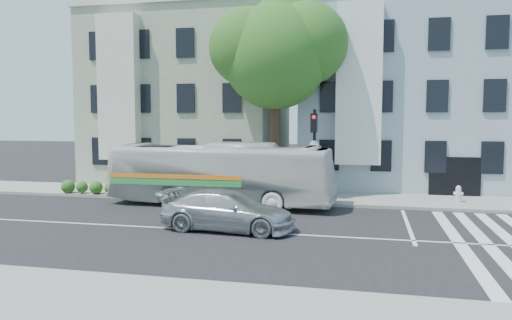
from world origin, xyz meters
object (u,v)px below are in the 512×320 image
(sedan, at_px, (227,211))
(fire_hydrant, at_px, (458,194))
(traffic_signal, at_px, (314,143))
(bus, at_px, (220,174))

(sedan, height_order, fire_hydrant, sedan)
(traffic_signal, distance_m, fire_hydrant, 7.47)
(bus, height_order, traffic_signal, traffic_signal)
(sedan, distance_m, traffic_signal, 7.47)
(fire_hydrant, bearing_deg, bus, -166.76)
(bus, height_order, sedan, bus)
(traffic_signal, xyz_separation_m, fire_hydrant, (6.98, 1.03, -2.46))
(bus, relative_size, sedan, 2.13)
(fire_hydrant, bearing_deg, sedan, -141.34)
(sedan, distance_m, fire_hydrant, 12.26)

